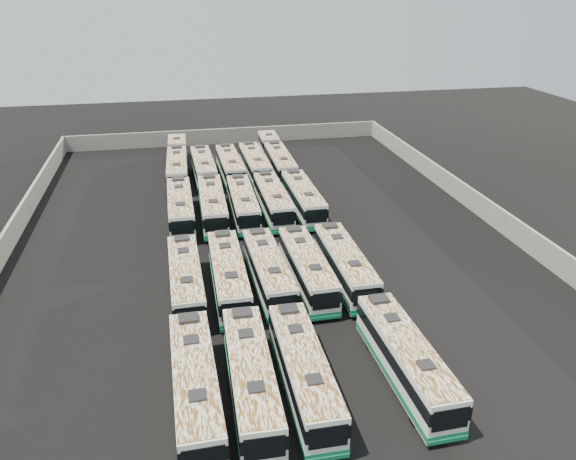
# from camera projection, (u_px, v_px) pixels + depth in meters

# --- Properties ---
(ground) EXTENTS (140.00, 140.00, 0.00)m
(ground) POSITION_uv_depth(u_px,v_px,m) (269.00, 252.00, 49.28)
(ground) COLOR black
(ground) RESTS_ON ground
(perimeter_wall) EXTENTS (45.20, 73.20, 2.20)m
(perimeter_wall) POSITION_uv_depth(u_px,v_px,m) (269.00, 241.00, 48.83)
(perimeter_wall) COLOR slate
(perimeter_wall) RESTS_ON ground
(bus_front_far_left) EXTENTS (2.57, 11.17, 3.13)m
(bus_front_far_left) POSITION_uv_depth(u_px,v_px,m) (196.00, 386.00, 30.71)
(bus_front_far_left) COLOR silver
(bus_front_far_left) RESTS_ON ground
(bus_front_left) EXTENTS (2.60, 11.06, 3.10)m
(bus_front_left) POSITION_uv_depth(u_px,v_px,m) (251.00, 378.00, 31.32)
(bus_front_left) COLOR silver
(bus_front_left) RESTS_ON ground
(bus_front_center) EXTENTS (2.38, 10.84, 3.05)m
(bus_front_center) POSITION_uv_depth(u_px,v_px,m) (304.00, 371.00, 31.89)
(bus_front_center) COLOR silver
(bus_front_center) RESTS_ON ground
(bus_front_far_right) EXTENTS (2.55, 10.95, 3.07)m
(bus_front_far_right) POSITION_uv_depth(u_px,v_px,m) (406.00, 359.00, 32.96)
(bus_front_far_right) COLOR silver
(bus_front_far_right) RESTS_ON ground
(bus_midfront_far_left) EXTENTS (2.46, 10.82, 3.04)m
(bus_midfront_far_left) POSITION_uv_depth(u_px,v_px,m) (186.00, 280.00, 41.55)
(bus_midfront_far_left) COLOR silver
(bus_midfront_far_left) RESTS_ON ground
(bus_midfront_left) EXTENTS (2.44, 11.07, 3.11)m
(bus_midfront_left) POSITION_uv_depth(u_px,v_px,m) (229.00, 276.00, 42.10)
(bus_midfront_left) COLOR silver
(bus_midfront_left) RESTS_ON ground
(bus_midfront_center) EXTENTS (2.54, 10.79, 3.02)m
(bus_midfront_center) POSITION_uv_depth(u_px,v_px,m) (268.00, 271.00, 42.83)
(bus_midfront_center) COLOR silver
(bus_midfront_center) RESTS_ON ground
(bus_midfront_right) EXTENTS (2.46, 10.82, 3.03)m
(bus_midfront_right) POSITION_uv_depth(u_px,v_px,m) (307.00, 268.00, 43.23)
(bus_midfront_right) COLOR silver
(bus_midfront_right) RESTS_ON ground
(bus_midfront_far_right) EXTENTS (2.35, 10.87, 3.06)m
(bus_midfront_far_right) POSITION_uv_depth(u_px,v_px,m) (345.00, 265.00, 43.76)
(bus_midfront_far_right) COLOR silver
(bus_midfront_far_right) RESTS_ON ground
(bus_midback_far_left) EXTENTS (2.39, 11.07, 3.11)m
(bus_midback_far_left) POSITION_uv_depth(u_px,v_px,m) (181.00, 208.00, 54.52)
(bus_midback_far_left) COLOR silver
(bus_midback_far_left) RESTS_ON ground
(bus_midback_left) EXTENTS (2.58, 11.23, 3.15)m
(bus_midback_left) POSITION_uv_depth(u_px,v_px,m) (213.00, 205.00, 55.10)
(bus_midback_left) COLOR silver
(bus_midback_left) RESTS_ON ground
(bus_midback_center) EXTENTS (2.43, 10.72, 3.01)m
(bus_midback_center) POSITION_uv_depth(u_px,v_px,m) (243.00, 203.00, 55.71)
(bus_midback_center) COLOR silver
(bus_midback_center) RESTS_ON ground
(bus_midback_right) EXTENTS (2.34, 10.92, 3.07)m
(bus_midback_right) POSITION_uv_depth(u_px,v_px,m) (273.00, 200.00, 56.37)
(bus_midback_right) COLOR silver
(bus_midback_right) RESTS_ON ground
(bus_midback_far_right) EXTENTS (2.36, 10.99, 3.09)m
(bus_midback_far_right) POSITION_uv_depth(u_px,v_px,m) (303.00, 198.00, 56.91)
(bus_midback_far_right) COLOR silver
(bus_midback_far_right) RESTS_ON ground
(bus_back_far_left) EXTENTS (2.75, 17.11, 3.09)m
(bus_back_far_left) POSITION_uv_depth(u_px,v_px,m) (177.00, 162.00, 68.21)
(bus_back_far_left) COLOR silver
(bus_back_far_left) RESTS_ON ground
(bus_back_left) EXTENTS (2.54, 10.83, 3.03)m
(bus_back_left) POSITION_uv_depth(u_px,v_px,m) (204.00, 168.00, 66.11)
(bus_back_left) COLOR silver
(bus_back_left) RESTS_ON ground
(bus_back_center) EXTENTS (2.49, 10.82, 3.03)m
(bus_back_center) POSITION_uv_depth(u_px,v_px,m) (230.00, 166.00, 66.64)
(bus_back_center) COLOR silver
(bus_back_center) RESTS_ON ground
(bus_back_right) EXTENTS (2.49, 10.99, 3.08)m
(bus_back_right) POSITION_uv_depth(u_px,v_px,m) (255.00, 164.00, 67.30)
(bus_back_right) COLOR silver
(bus_back_right) RESTS_ON ground
(bus_back_far_right) EXTENTS (2.55, 16.82, 3.04)m
(bus_back_far_right) POSITION_uv_depth(u_px,v_px,m) (276.00, 157.00, 70.27)
(bus_back_far_right) COLOR silver
(bus_back_far_right) RESTS_ON ground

